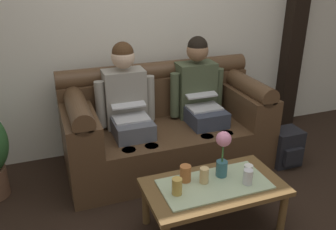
% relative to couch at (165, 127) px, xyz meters
% --- Properties ---
extents(back_wall_patterned, '(6.00, 0.12, 2.90)m').
position_rel_couch_xyz_m(back_wall_patterned, '(-0.00, 0.53, 1.07)').
color(back_wall_patterned, silver).
rests_on(back_wall_patterned, ground_plane).
extents(timber_pillar, '(0.20, 0.20, 2.90)m').
position_rel_couch_xyz_m(timber_pillar, '(1.71, 0.41, 1.07)').
color(timber_pillar, black).
rests_on(timber_pillar, ground_plane).
extents(couch, '(1.92, 0.88, 0.96)m').
position_rel_couch_xyz_m(couch, '(0.00, 0.00, 0.00)').
color(couch, '#513823').
rests_on(couch, ground_plane).
extents(person_left, '(0.56, 0.67, 1.22)m').
position_rel_couch_xyz_m(person_left, '(-0.36, -0.00, 0.28)').
color(person_left, '#595B66').
rests_on(person_left, ground_plane).
extents(person_right, '(0.56, 0.67, 1.22)m').
position_rel_couch_xyz_m(person_right, '(0.36, -0.00, 0.28)').
color(person_right, '#383D4C').
rests_on(person_right, ground_plane).
extents(coffee_table, '(1.01, 0.55, 0.40)m').
position_rel_couch_xyz_m(coffee_table, '(-0.00, -1.05, -0.04)').
color(coffee_table, brown).
rests_on(coffee_table, ground_plane).
extents(flower_vase, '(0.11, 0.11, 0.36)m').
position_rel_couch_xyz_m(flower_vase, '(0.09, -0.97, 0.23)').
color(flower_vase, '#336672').
rests_on(flower_vase, coffee_table).
extents(cup_near_left, '(0.07, 0.07, 0.08)m').
position_rel_couch_xyz_m(cup_near_left, '(0.29, -1.02, 0.06)').
color(cup_near_left, white).
rests_on(cup_near_left, coffee_table).
extents(cup_near_right, '(0.07, 0.07, 0.12)m').
position_rel_couch_xyz_m(cup_near_right, '(-0.06, -1.01, 0.08)').
color(cup_near_right, '#DBB77A').
rests_on(cup_near_right, coffee_table).
extents(cup_far_center, '(0.07, 0.07, 0.12)m').
position_rel_couch_xyz_m(cup_far_center, '(-0.30, -1.07, 0.08)').
color(cup_far_center, gold).
rests_on(cup_far_center, coffee_table).
extents(cup_far_left, '(0.07, 0.07, 0.11)m').
position_rel_couch_xyz_m(cup_far_left, '(0.22, -1.13, 0.08)').
color(cup_far_left, silver).
rests_on(cup_far_left, coffee_table).
extents(cup_far_right, '(0.08, 0.08, 0.12)m').
position_rel_couch_xyz_m(cup_far_right, '(-0.18, -0.94, 0.08)').
color(cup_far_right, '#B26633').
rests_on(cup_far_right, coffee_table).
extents(backpack_right, '(0.29, 0.28, 0.37)m').
position_rel_couch_xyz_m(backpack_right, '(1.10, -0.45, -0.20)').
color(backpack_right, black).
rests_on(backpack_right, ground_plane).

